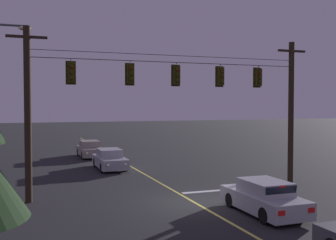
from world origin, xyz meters
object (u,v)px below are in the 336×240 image
(car_oncoming_lead, at_px, (110,160))
(car_oncoming_trailing, at_px, (90,149))
(traffic_light_centre, at_px, (177,75))
(traffic_light_rightmost, at_px, (258,77))
(car_waiting_near_lane, at_px, (264,198))
(traffic_light_leftmost, at_px, (71,72))
(traffic_light_left_inner, at_px, (131,74))
(traffic_light_right_inner, at_px, (221,76))

(car_oncoming_lead, relative_size, car_oncoming_trailing, 1.00)
(traffic_light_centre, relative_size, car_oncoming_trailing, 0.28)
(traffic_light_rightmost, distance_m, car_oncoming_trailing, 17.81)
(car_waiting_near_lane, bearing_deg, traffic_light_leftmost, 143.52)
(traffic_light_left_inner, xyz_separation_m, car_waiting_near_lane, (4.28, -5.28, -5.36))
(car_oncoming_trailing, bearing_deg, traffic_light_left_inner, -91.45)
(traffic_light_rightmost, relative_size, car_oncoming_lead, 0.28)
(car_oncoming_lead, bearing_deg, traffic_light_left_inner, -94.58)
(traffic_light_left_inner, xyz_separation_m, car_oncoming_lead, (0.68, 8.46, -5.36))
(traffic_light_leftmost, distance_m, car_oncoming_lead, 10.63)
(traffic_light_left_inner, relative_size, traffic_light_right_inner, 1.00)
(car_waiting_near_lane, xyz_separation_m, car_oncoming_trailing, (-3.88, 20.79, -0.00))
(traffic_light_leftmost, height_order, traffic_light_left_inner, same)
(traffic_light_left_inner, height_order, car_oncoming_trailing, traffic_light_left_inner)
(traffic_light_centre, height_order, car_oncoming_trailing, traffic_light_centre)
(traffic_light_left_inner, distance_m, traffic_light_centre, 2.44)
(traffic_light_leftmost, bearing_deg, car_waiting_near_lane, -36.48)
(traffic_light_leftmost, bearing_deg, traffic_light_right_inner, 0.00)
(traffic_light_leftmost, xyz_separation_m, car_oncoming_trailing, (3.26, 15.51, -5.36))
(traffic_light_rightmost, height_order, car_oncoming_lead, traffic_light_rightmost)
(traffic_light_leftmost, xyz_separation_m, traffic_light_centre, (5.31, 0.00, 0.00))
(traffic_light_centre, relative_size, traffic_light_right_inner, 1.00)
(traffic_light_leftmost, relative_size, car_oncoming_trailing, 0.28)
(traffic_light_left_inner, distance_m, traffic_light_rightmost, 7.31)
(traffic_light_leftmost, xyz_separation_m, traffic_light_left_inner, (2.87, 0.00, 0.00))
(traffic_light_centre, distance_m, car_oncoming_lead, 10.17)
(traffic_light_left_inner, xyz_separation_m, car_oncoming_trailing, (0.39, 15.51, -5.36))
(car_waiting_near_lane, xyz_separation_m, car_oncoming_lead, (-3.60, 13.75, -0.00))
(traffic_light_leftmost, distance_m, car_waiting_near_lane, 10.38)
(traffic_light_leftmost, relative_size, traffic_light_right_inner, 1.00)
(car_oncoming_lead, bearing_deg, car_oncoming_trailing, 92.31)
(traffic_light_left_inner, relative_size, car_oncoming_trailing, 0.28)
(traffic_light_rightmost, bearing_deg, traffic_light_right_inner, 180.00)
(car_waiting_near_lane, height_order, car_oncoming_trailing, same)
(car_waiting_near_lane, distance_m, car_oncoming_trailing, 21.15)
(traffic_light_leftmost, relative_size, traffic_light_centre, 1.00)
(car_oncoming_lead, height_order, car_oncoming_trailing, same)
(traffic_light_leftmost, distance_m, car_oncoming_trailing, 16.73)
(traffic_light_left_inner, distance_m, car_oncoming_trailing, 16.42)
(traffic_light_leftmost, distance_m, traffic_light_right_inner, 7.84)
(traffic_light_right_inner, relative_size, traffic_light_rightmost, 1.00)
(traffic_light_leftmost, xyz_separation_m, traffic_light_rightmost, (10.18, 0.00, 0.00))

